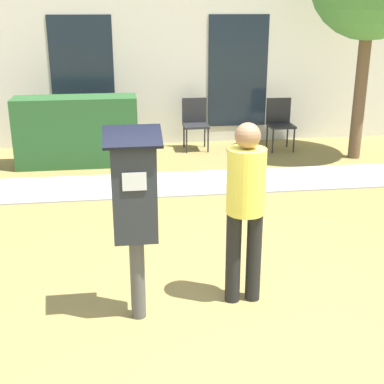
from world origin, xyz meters
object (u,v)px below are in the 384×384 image
object	(u,v)px
outdoor_chair_left	(111,123)
person_standing	(245,200)
parking_meter	(135,202)
outdoor_chair_middle	(195,120)
outdoor_chair_right	(280,120)

from	to	relation	value
outdoor_chair_left	person_standing	bearing A→B (deg)	-70.78
parking_meter	person_standing	size ratio (longest dim) A/B	1.01
person_standing	outdoor_chair_middle	bearing A→B (deg)	93.33
parking_meter	person_standing	xyz separation A→B (m)	(0.91, 0.15, -0.09)
parking_meter	outdoor_chair_right	xyz separation A→B (m)	(2.73, 5.18, -0.49)
person_standing	parking_meter	bearing A→B (deg)	-163.76
outdoor_chair_left	parking_meter	bearing A→B (deg)	-80.76
outdoor_chair_middle	outdoor_chair_right	world-z (taller)	same
parking_meter	outdoor_chair_middle	xyz separation A→B (m)	(1.24, 5.39, -0.49)
person_standing	outdoor_chair_middle	world-z (taller)	person_standing
person_standing	outdoor_chair_left	size ratio (longest dim) A/B	1.76
outdoor_chair_right	outdoor_chair_left	bearing A→B (deg)	-165.74
person_standing	outdoor_chair_middle	size ratio (longest dim) A/B	1.76
parking_meter	outdoor_chair_right	size ratio (longest dim) A/B	1.77
outdoor_chair_left	outdoor_chair_middle	bearing A→B (deg)	9.20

